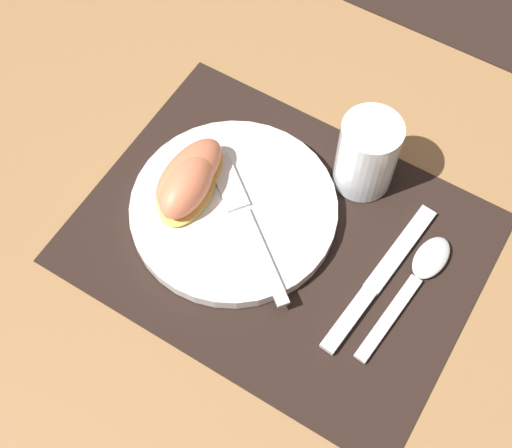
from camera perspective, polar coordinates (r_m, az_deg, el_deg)
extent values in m
plane|color=#A37547|center=(0.81, 1.93, -1.20)|extent=(3.00, 3.00, 0.00)
cube|color=black|center=(0.80, 1.93, -1.13)|extent=(0.44, 0.33, 0.00)
cylinder|color=white|center=(0.81, -1.97, 0.95)|extent=(0.24, 0.24, 0.02)
cylinder|color=silver|center=(0.81, 8.88, 5.54)|extent=(0.07, 0.07, 0.10)
cylinder|color=yellow|center=(0.84, 8.57, 4.28)|extent=(0.06, 0.06, 0.03)
cube|color=silver|center=(0.77, 7.40, -7.60)|extent=(0.03, 0.09, 0.01)
cube|color=silver|center=(0.81, 11.48, -1.98)|extent=(0.03, 0.13, 0.01)
cube|color=silver|center=(0.77, 10.57, -7.39)|extent=(0.03, 0.12, 0.01)
ellipsoid|color=silver|center=(0.81, 13.83, -2.63)|extent=(0.04, 0.06, 0.01)
cube|color=silver|center=(0.77, 0.23, -2.43)|extent=(0.11, 0.09, 0.00)
cube|color=silver|center=(0.82, -2.27, 3.38)|extent=(0.08, 0.07, 0.00)
ellipsoid|color=#F7C656|center=(0.82, -5.08, 3.70)|extent=(0.06, 0.11, 0.01)
ellipsoid|color=#F4845B|center=(0.81, -5.18, 4.34)|extent=(0.06, 0.11, 0.04)
ellipsoid|color=#F7C656|center=(0.81, -5.44, 2.43)|extent=(0.06, 0.10, 0.01)
ellipsoid|color=#F4845B|center=(0.79, -5.55, 3.12)|extent=(0.06, 0.09, 0.05)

